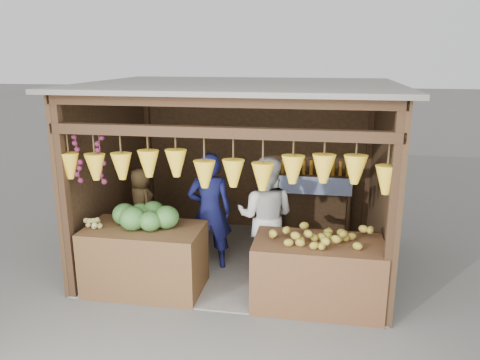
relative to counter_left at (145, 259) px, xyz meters
name	(u,v)px	position (x,y,z in m)	size (l,w,h in m)	color
ground	(240,261)	(1.08, 1.09, -0.44)	(80.00, 80.00, 0.00)	#514F49
stall_structure	(237,154)	(1.05, 1.05, 1.23)	(4.30, 3.30, 2.66)	slate
back_shelf	(314,186)	(2.13, 2.38, 0.44)	(1.25, 0.32, 1.32)	#382314
counter_left	(145,259)	(0.00, 0.00, 0.00)	(1.51, 0.85, 0.87)	#50351A
counter_right	(317,273)	(2.24, 0.00, -0.02)	(1.57, 0.85, 0.84)	#52311B
stool	(143,245)	(-0.48, 1.12, -0.30)	(0.28, 0.28, 0.27)	black
man_standing	(210,212)	(0.69, 0.79, 0.43)	(0.63, 0.41, 1.73)	#121445
woman_standing	(266,216)	(1.50, 0.75, 0.42)	(0.83, 0.65, 1.71)	silver
vendor_seated	(141,203)	(-0.48, 1.12, 0.38)	(0.54, 0.35, 1.11)	brown
melon_pile	(143,214)	(-0.02, 0.07, 0.60)	(1.00, 0.50, 0.32)	#175215
tanfruit_pile	(93,222)	(-0.66, -0.07, 0.50)	(0.34, 0.40, 0.13)	tan
mango_pile	(321,234)	(2.27, -0.02, 0.51)	(1.40, 0.64, 0.22)	#B56418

